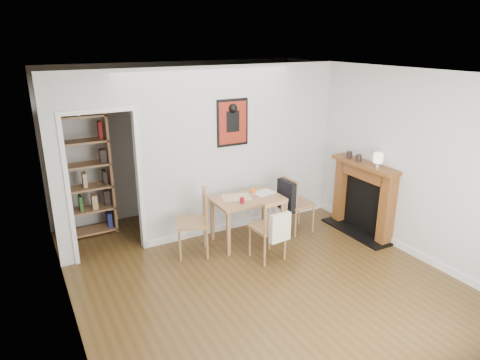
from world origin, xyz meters
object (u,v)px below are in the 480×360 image
chair_right (297,203)px  ceramic_jar_a (359,158)px  chair_front (268,228)px  chair_left (192,223)px  fireplace (364,195)px  ceramic_jar_b (349,155)px  bookshelf (84,177)px  red_glass (242,200)px  orange_fruit (253,191)px  notebook (263,193)px  dining_table (247,203)px  mantel_lamp (378,159)px

chair_right → ceramic_jar_a: bearing=-26.3°
chair_right → chair_front: bearing=-148.4°
chair_left → ceramic_jar_a: ceramic_jar_a is taller
chair_front → ceramic_jar_a: bearing=4.2°
chair_left → fireplace: 2.74m
chair_left → ceramic_jar_b: 2.71m
chair_left → bookshelf: (-1.17, 1.44, 0.46)m
red_glass → orange_fruit: orange_fruit is taller
notebook → ceramic_jar_b: 1.50m
chair_right → ceramic_jar_b: 1.13m
chair_front → ceramic_jar_a: 1.87m
fireplace → orange_fruit: bearing=156.2°
red_glass → ceramic_jar_b: size_ratio=0.77×
ceramic_jar_a → chair_front: bearing=-175.8°
dining_table → chair_right: 0.88m
chair_front → mantel_lamp: bearing=-8.9°
chair_left → ceramic_jar_a: size_ratio=9.20×
notebook → chair_right: bearing=-13.6°
chair_front → ceramic_jar_b: 1.90m
orange_fruit → dining_table: bearing=-145.1°
chair_right → orange_fruit: bearing=163.8°
dining_table → chair_right: bearing=-5.1°
chair_right → mantel_lamp: mantel_lamp is taller
red_glass → chair_front: bearing=-71.3°
chair_front → mantel_lamp: (1.70, -0.27, 0.84)m
ceramic_jar_a → mantel_lamp: bearing=-90.7°
dining_table → red_glass: 0.26m
red_glass → orange_fruit: 0.44m
chair_left → ceramic_jar_a: 2.73m
orange_fruit → chair_right: bearing=-16.2°
chair_front → ceramic_jar_b: size_ratio=8.28×
chair_right → mantel_lamp: (0.83, -0.80, 0.82)m
chair_left → chair_right: 1.76m
chair_front → dining_table: bearing=88.8°
notebook → chair_front: bearing=-116.2°
chair_front → orange_fruit: (0.19, 0.74, 0.28)m
dining_table → red_glass: red_glass is taller
red_glass → orange_fruit: size_ratio=0.97×
fireplace → orange_fruit: (-1.60, 0.71, 0.13)m
red_glass → notebook: (0.49, 0.20, -0.03)m
bookshelf → red_glass: (1.90, -1.58, -0.20)m
notebook → orange_fruit: bearing=154.4°
fireplace → chair_left: bearing=167.8°
bookshelf → notebook: bookshelf is taller
mantel_lamp → ceramic_jar_a: size_ratio=2.15×
dining_table → red_glass: bearing=-138.8°
chair_left → chair_right: chair_left is taller
dining_table → orange_fruit: orange_fruit is taller
chair_right → red_glass: (-1.03, -0.07, 0.27)m
notebook → ceramic_jar_b: (1.38, -0.33, 0.50)m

